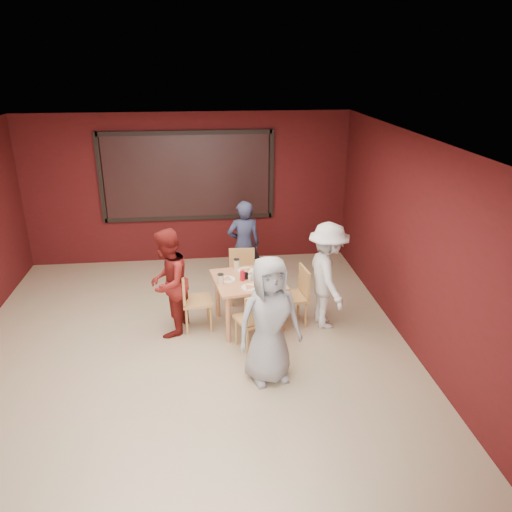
{
  "coord_description": "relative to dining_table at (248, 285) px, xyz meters",
  "views": [
    {
      "loc": [
        0.26,
        -5.66,
        3.72
      ],
      "look_at": [
        0.97,
        0.8,
        1.1
      ],
      "focal_mm": 35.0,
      "sensor_mm": 36.0,
      "label": 1
    }
  ],
  "objects": [
    {
      "name": "dining_table",
      "position": [
        0.0,
        0.0,
        0.0
      ],
      "size": [
        1.08,
        1.08,
        0.9
      ],
      "color": "#BE7A4E",
      "rests_on": "floor"
    },
    {
      "name": "diner_front",
      "position": [
        0.13,
        -1.32,
        0.15
      ],
      "size": [
        0.88,
        0.67,
        1.61
      ],
      "primitive_type": "imported",
      "rotation": [
        0.0,
        0.0,
        0.22
      ],
      "color": "gray",
      "rests_on": "floor"
    },
    {
      "name": "chair_left",
      "position": [
        -0.81,
        -0.0,
        -0.16
      ],
      "size": [
        0.47,
        0.47,
        0.88
      ],
      "color": "tan",
      "rests_on": "floor"
    },
    {
      "name": "chair_back",
      "position": [
        -0.01,
        0.84,
        -0.18
      ],
      "size": [
        0.43,
        0.43,
        0.85
      ],
      "color": "tan",
      "rests_on": "floor"
    },
    {
      "name": "chair_right",
      "position": [
        0.71,
        -0.02,
        -0.16
      ],
      "size": [
        0.48,
        0.48,
        0.88
      ],
      "color": "tan",
      "rests_on": "floor"
    },
    {
      "name": "diner_left",
      "position": [
        -1.12,
        -0.07,
        0.12
      ],
      "size": [
        0.77,
        0.89,
        1.55
      ],
      "primitive_type": "imported",
      "rotation": [
        0.0,
        0.0,
        -1.85
      ],
      "color": "maroon",
      "rests_on": "floor"
    },
    {
      "name": "floor",
      "position": [
        -0.86,
        -0.8,
        -0.66
      ],
      "size": [
        7.0,
        7.0,
        0.0
      ],
      "primitive_type": "plane",
      "color": "tan",
      "rests_on": "ground"
    },
    {
      "name": "window_blinds",
      "position": [
        -0.86,
        2.65,
        0.99
      ],
      "size": [
        3.0,
        0.02,
        1.5
      ],
      "primitive_type": "cube",
      "color": "black"
    },
    {
      "name": "diner_right",
      "position": [
        1.13,
        -0.11,
        0.13
      ],
      "size": [
        0.66,
        1.06,
        1.58
      ],
      "primitive_type": "imported",
      "rotation": [
        0.0,
        0.0,
        1.65
      ],
      "color": "silver",
      "rests_on": "floor"
    },
    {
      "name": "chair_front",
      "position": [
        0.04,
        -0.69,
        -0.16
      ],
      "size": [
        0.55,
        0.55,
        0.88
      ],
      "color": "tan",
      "rests_on": "floor"
    },
    {
      "name": "diner_back",
      "position": [
        0.06,
        1.31,
        0.11
      ],
      "size": [
        0.6,
        0.42,
        1.54
      ],
      "primitive_type": "imported",
      "rotation": [
        0.0,
        0.0,
        3.25
      ],
      "color": "#2B304C",
      "rests_on": "floor"
    }
  ]
}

